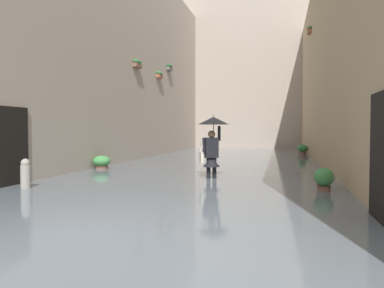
# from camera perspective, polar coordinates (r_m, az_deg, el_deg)

# --- Properties ---
(ground_plane) EXTENTS (63.14, 63.14, 0.00)m
(ground_plane) POSITION_cam_1_polar(r_m,az_deg,el_deg) (17.49, 4.62, -3.14)
(ground_plane) COLOR slate
(flood_water) EXTENTS (9.05, 31.26, 0.19)m
(flood_water) POSITION_cam_1_polar(r_m,az_deg,el_deg) (17.48, 4.62, -2.84)
(flood_water) COLOR slate
(flood_water) RESTS_ON ground_plane
(building_facade_left) EXTENTS (2.04, 29.26, 9.06)m
(building_facade_left) POSITION_cam_1_polar(r_m,az_deg,el_deg) (17.63, 21.38, 11.53)
(building_facade_left) COLOR tan
(building_facade_left) RESTS_ON ground_plane
(building_facade_right) EXTENTS (2.04, 29.26, 10.58)m
(building_facade_right) POSITION_cam_1_polar(r_m,az_deg,el_deg) (19.19, -10.75, 13.17)
(building_facade_right) COLOR #A89989
(building_facade_right) RESTS_ON ground_plane
(building_facade_far) EXTENTS (11.85, 1.80, 12.29)m
(building_facade_far) POSITION_cam_1_polar(r_m,az_deg,el_deg) (31.19, 8.43, 10.48)
(building_facade_far) COLOR #A89989
(building_facade_far) RESTS_ON ground_plane
(person_wading) EXTENTS (0.91, 0.91, 2.06)m
(person_wading) POSITION_cam_1_polar(r_m,az_deg,el_deg) (11.13, 3.07, 0.94)
(person_wading) COLOR #4C4233
(person_wading) RESTS_ON ground_plane
(potted_plant_far_right) EXTENTS (0.64, 0.64, 0.67)m
(potted_plant_far_right) POSITION_cam_1_polar(r_m,az_deg,el_deg) (14.25, -13.38, -2.83)
(potted_plant_far_right) COLOR brown
(potted_plant_far_right) RESTS_ON ground_plane
(potted_plant_near_left) EXTENTS (0.36, 0.36, 0.82)m
(potted_plant_near_left) POSITION_cam_1_polar(r_m,az_deg,el_deg) (21.20, 16.24, -1.05)
(potted_plant_near_left) COLOR brown
(potted_plant_near_left) RESTS_ON ground_plane
(potted_plant_far_left) EXTENTS (0.45, 0.45, 0.73)m
(potted_plant_far_left) POSITION_cam_1_polar(r_m,az_deg,el_deg) (9.39, 19.17, -5.22)
(potted_plant_far_left) COLOR brown
(potted_plant_far_left) RESTS_ON ground_plane
(potted_plant_mid_left) EXTENTS (0.63, 0.63, 0.73)m
(potted_plant_mid_left) POSITION_cam_1_polar(r_m,az_deg,el_deg) (23.31, 16.29, -0.84)
(potted_plant_mid_left) COLOR brown
(potted_plant_mid_left) RESTS_ON ground_plane
(mooring_bollard) EXTENTS (0.24, 0.24, 0.91)m
(mooring_bollard) POSITION_cam_1_polar(r_m,az_deg,el_deg) (10.16, -23.68, -4.57)
(mooring_bollard) COLOR gray
(mooring_bollard) RESTS_ON ground_plane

